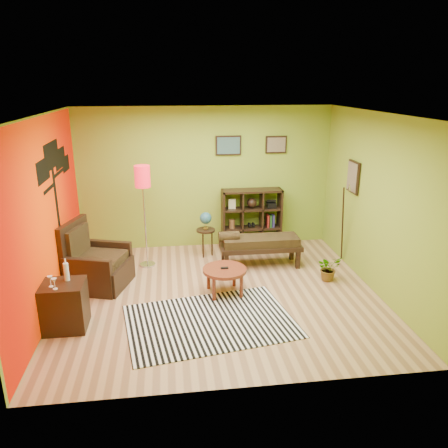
{
  "coord_description": "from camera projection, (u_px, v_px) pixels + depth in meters",
  "views": [
    {
      "loc": [
        -0.73,
        -6.23,
        3.24
      ],
      "look_at": [
        0.13,
        0.39,
        1.05
      ],
      "focal_mm": 35.0,
      "sensor_mm": 36.0,
      "label": 1
    }
  ],
  "objects": [
    {
      "name": "globe_table",
      "position": [
        206.0,
        223.0,
        8.31
      ],
      "size": [
        0.36,
        0.36,
        0.88
      ],
      "color": "black",
      "rests_on": "ground"
    },
    {
      "name": "zebra_rug",
      "position": [
        210.0,
        321.0,
        6.18
      ],
      "size": [
        2.54,
        1.94,
        0.01
      ],
      "primitive_type": "cube",
      "rotation": [
        0.0,
        0.0,
        0.16
      ],
      "color": "white",
      "rests_on": "ground"
    },
    {
      "name": "cube_shelf",
      "position": [
        252.0,
        219.0,
        8.8
      ],
      "size": [
        1.2,
        0.35,
        1.2
      ],
      "color": "black",
      "rests_on": "ground"
    },
    {
      "name": "floor_lamp",
      "position": [
        143.0,
        186.0,
        7.59
      ],
      "size": [
        0.28,
        0.28,
        1.86
      ],
      "color": "silver",
      "rests_on": "ground"
    },
    {
      "name": "armchair",
      "position": [
        95.0,
        267.0,
        7.19
      ],
      "size": [
        1.12,
        1.11,
        1.1
      ],
      "color": "black",
      "rests_on": "ground"
    },
    {
      "name": "coffee_table",
      "position": [
        225.0,
        272.0,
        6.9
      ],
      "size": [
        0.69,
        0.69,
        0.45
      ],
      "color": "maroon",
      "rests_on": "ground"
    },
    {
      "name": "potted_plant",
      "position": [
        328.0,
        271.0,
        7.42
      ],
      "size": [
        0.49,
        0.52,
        0.34
      ],
      "primitive_type": "imported",
      "rotation": [
        0.0,
        0.0,
        0.26
      ],
      "color": "#26661E",
      "rests_on": "ground"
    },
    {
      "name": "side_cabinet",
      "position": [
        65.0,
        306.0,
        5.93
      ],
      "size": [
        0.56,
        0.51,
        0.98
      ],
      "color": "black",
      "rests_on": "ground"
    },
    {
      "name": "bench",
      "position": [
        258.0,
        243.0,
        7.92
      ],
      "size": [
        1.5,
        0.54,
        0.68
      ],
      "color": "black",
      "rests_on": "ground"
    },
    {
      "name": "ground",
      "position": [
        219.0,
        294.0,
        6.97
      ],
      "size": [
        5.0,
        5.0,
        0.0
      ],
      "primitive_type": "plane",
      "color": "tan",
      "rests_on": "ground"
    },
    {
      "name": "room_shell",
      "position": [
        212.0,
        184.0,
        6.41
      ],
      "size": [
        5.04,
        4.54,
        2.82
      ],
      "color": "olive",
      "rests_on": "ground"
    }
  ]
}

